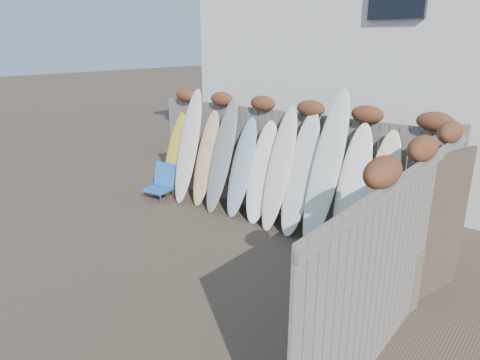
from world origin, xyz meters
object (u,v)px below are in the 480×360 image
Objects in this scene: beach_chair at (161,182)px; wooden_crate at (384,277)px; surfboard_0 at (174,154)px; lattice_panel at (438,227)px.

beach_chair is 0.92× the size of wooden_crate.
surfboard_0 reaches higher than beach_chair.
beach_chair is at bearing 170.15° from wooden_crate.
wooden_crate is 0.41× the size of lattice_panel.
beach_chair is at bearing -168.47° from lattice_panel.
beach_chair is 0.66m from surfboard_0.
lattice_panel is at bearing -2.91° from beach_chair.
surfboard_0 is at bearing 166.21° from wooden_crate.
wooden_crate is (5.19, -0.90, 0.06)m from beach_chair.
lattice_panel reaches higher than beach_chair.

